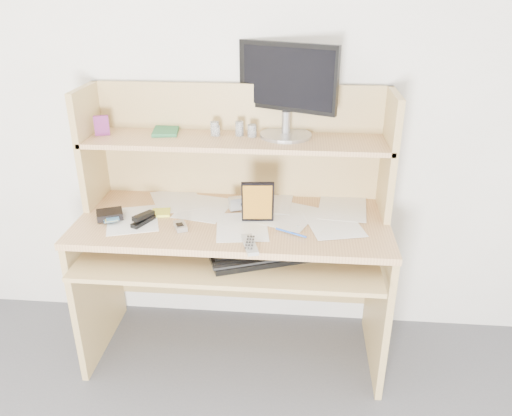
# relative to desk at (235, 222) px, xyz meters

# --- Properties ---
(back_wall) EXTENTS (3.60, 0.04, 2.50)m
(back_wall) POSITION_rel_desk_xyz_m (0.00, 0.24, 0.56)
(back_wall) COLOR white
(back_wall) RESTS_ON floor
(desk) EXTENTS (1.40, 0.70, 1.30)m
(desk) POSITION_rel_desk_xyz_m (0.00, 0.00, 0.00)
(desk) COLOR tan
(desk) RESTS_ON floor
(paper_clutter) EXTENTS (1.32, 0.54, 0.01)m
(paper_clutter) POSITION_rel_desk_xyz_m (0.00, -0.08, 0.06)
(paper_clutter) COLOR white
(paper_clutter) RESTS_ON desk
(keyboard) EXTENTS (0.50, 0.33, 0.03)m
(keyboard) POSITION_rel_desk_xyz_m (0.16, -0.25, -0.03)
(keyboard) COLOR black
(keyboard) RESTS_ON desk
(tv_remote) EXTENTS (0.09, 0.17, 0.02)m
(tv_remote) POSITION_rel_desk_xyz_m (0.10, -0.34, 0.07)
(tv_remote) COLOR #9D9D98
(tv_remote) RESTS_ON paper_clutter
(flip_phone) EXTENTS (0.08, 0.10, 0.02)m
(flip_phone) POSITION_rel_desk_xyz_m (-0.21, -0.20, 0.07)
(flip_phone) COLOR #A8A8AB
(flip_phone) RESTS_ON paper_clutter
(stapler) EXTENTS (0.09, 0.13, 0.04)m
(stapler) POSITION_rel_desk_xyz_m (-0.39, -0.16, 0.08)
(stapler) COLOR black
(stapler) RESTS_ON paper_clutter
(wallet) EXTENTS (0.14, 0.13, 0.03)m
(wallet) POSITION_rel_desk_xyz_m (-0.56, -0.13, 0.08)
(wallet) COLOR black
(wallet) RESTS_ON paper_clutter
(sticky_note_pad) EXTENTS (0.10, 0.10, 0.01)m
(sticky_note_pad) POSITION_rel_desk_xyz_m (-0.34, -0.06, 0.06)
(sticky_note_pad) COLOR #F4F540
(sticky_note_pad) RESTS_ON desk
(digital_camera) EXTENTS (0.10, 0.07, 0.06)m
(digital_camera) POSITION_rel_desk_xyz_m (0.02, 0.02, 0.09)
(digital_camera) COLOR #ABABAD
(digital_camera) RESTS_ON paper_clutter
(game_case) EXTENTS (0.14, 0.03, 0.20)m
(game_case) POSITION_rel_desk_xyz_m (0.11, -0.12, 0.16)
(game_case) COLOR black
(game_case) RESTS_ON paper_clutter
(blue_pen) EXTENTS (0.13, 0.08, 0.01)m
(blue_pen) POSITION_rel_desk_xyz_m (0.26, -0.21, 0.07)
(blue_pen) COLOR blue
(blue_pen) RESTS_ON paper_clutter
(card_box) EXTENTS (0.07, 0.04, 0.09)m
(card_box) POSITION_rel_desk_xyz_m (-0.62, 0.07, 0.43)
(card_box) COLOR maroon
(card_box) RESTS_ON desk
(shelf_book) EXTENTS (0.13, 0.17, 0.02)m
(shelf_book) POSITION_rel_desk_xyz_m (-0.34, 0.13, 0.39)
(shelf_book) COLOR #338058
(shelf_book) RESTS_ON desk
(chip_stack_a) EXTENTS (0.05, 0.05, 0.06)m
(chip_stack_a) POSITION_rel_desk_xyz_m (0.07, 0.10, 0.41)
(chip_stack_a) COLOR black
(chip_stack_a) RESTS_ON desk
(chip_stack_b) EXTENTS (0.05, 0.05, 0.06)m
(chip_stack_b) POSITION_rel_desk_xyz_m (-0.10, 0.11, 0.42)
(chip_stack_b) COLOR white
(chip_stack_b) RESTS_ON desk
(chip_stack_c) EXTENTS (0.04, 0.04, 0.05)m
(chip_stack_c) POSITION_rel_desk_xyz_m (-0.10, 0.11, 0.41)
(chip_stack_c) COLOR black
(chip_stack_c) RESTS_ON desk
(chip_stack_d) EXTENTS (0.05, 0.05, 0.07)m
(chip_stack_d) POSITION_rel_desk_xyz_m (0.01, 0.11, 0.42)
(chip_stack_d) COLOR white
(chip_stack_d) RESTS_ON desk
(monitor) EXTENTS (0.44, 0.26, 0.41)m
(monitor) POSITION_rel_desk_xyz_m (0.22, 0.14, 0.60)
(monitor) COLOR #ACACB1
(monitor) RESTS_ON desk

